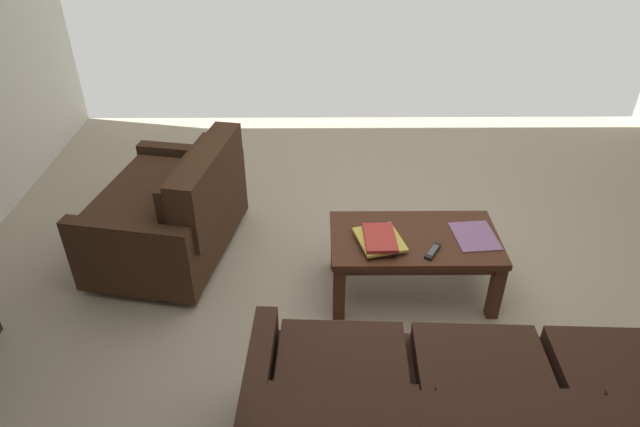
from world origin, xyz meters
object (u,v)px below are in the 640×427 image
(book_stack, at_px, (380,240))
(loose_magazine, at_px, (475,236))
(coffee_table, at_px, (414,246))
(tv_remote, at_px, (433,251))
(loveseat_near, at_px, (174,210))

(book_stack, height_order, loose_magazine, book_stack)
(coffee_table, relative_size, tv_remote, 6.34)
(coffee_table, xyz_separation_m, loose_magazine, (-0.36, 0.00, 0.07))
(coffee_table, xyz_separation_m, book_stack, (0.22, 0.08, 0.10))
(book_stack, bearing_deg, loose_magazine, -172.77)
(book_stack, bearing_deg, loveseat_near, -20.49)
(loveseat_near, relative_size, tv_remote, 7.80)
(coffee_table, height_order, tv_remote, tv_remote)
(tv_remote, relative_size, loose_magazine, 0.53)
(loveseat_near, xyz_separation_m, coffee_table, (-1.55, 0.42, 0.01))
(loveseat_near, relative_size, coffee_table, 1.23)
(coffee_table, relative_size, loose_magazine, 3.34)
(loveseat_near, bearing_deg, coffee_table, 164.87)
(loose_magazine, bearing_deg, loveseat_near, -17.48)
(coffee_table, distance_m, loose_magazine, 0.37)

